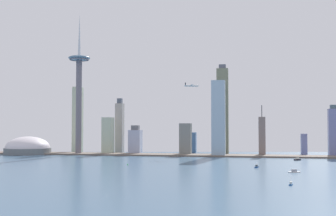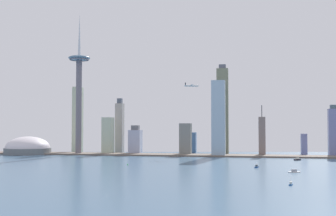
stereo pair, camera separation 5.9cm
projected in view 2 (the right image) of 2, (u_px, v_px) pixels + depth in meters
The scene contains 22 objects.
ground_plane at pixel (107, 193), 383.53m from camera, with size 6000.00×6000.00×0.00m, color #3E5E7B.
waterfront_pier at pixel (188, 155), 868.43m from camera, with size 918.29×55.11×3.05m, color #706358.
observation_tower at pixel (79, 82), 914.49m from camera, with size 45.43×45.43×297.57m.
stadium_dome at pixel (28, 149), 922.83m from camera, with size 97.65×97.65×48.92m.
skyscraper_0 at pixel (120, 127), 958.67m from camera, with size 16.59×16.96×120.76m.
skyscraper_2 at pixel (135, 141), 921.97m from camera, with size 25.29×24.96×60.99m.
skyscraper_3 at pixel (218, 118), 852.93m from camera, with size 26.43×24.27×149.11m.
skyscraper_4 at pixel (108, 136), 922.61m from camera, with size 20.49×24.66×77.99m.
skyscraper_5 at pixel (262, 136), 865.44m from camera, with size 13.31×13.31×101.22m.
skyscraper_6 at pixel (78, 120), 987.50m from camera, with size 17.90×23.74×148.55m.
skyscraper_7 at pixel (304, 144), 891.90m from camera, with size 12.06×14.47×44.04m.
skyscraper_9 at pixel (67, 141), 1035.43m from camera, with size 15.12×25.01×46.70m.
skyscraper_10 at pixel (193, 143), 966.16m from camera, with size 15.19×18.97×45.51m.
skyscraper_11 at pixel (334, 132), 844.49m from camera, with size 21.62×14.74×101.00m.
skyscraper_12 at pixel (223, 111), 900.47m from camera, with size 23.77×15.27×187.75m.
skyscraper_13 at pixel (186, 139), 890.68m from camera, with size 23.57×22.10×65.15m.
boat_0 at pixel (297, 159), 753.80m from camera, with size 12.67×11.14×4.38m.
boat_1 at pixel (291, 184), 435.43m from camera, with size 4.71×9.27×8.21m.
boat_2 at pixel (294, 171), 553.20m from camera, with size 15.61×8.01×4.35m.
boat_5 at pixel (257, 166), 622.30m from camera, with size 6.26×16.07×7.38m.
channel_buoy_0 at pixel (128, 164), 661.17m from camera, with size 1.56×1.56×2.51m, color green.
airplane at pixel (191, 86), 904.98m from camera, with size 29.41×30.73×8.23m.
Camera 2 is at (127.14, -368.87, 59.05)m, focal length 46.45 mm.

